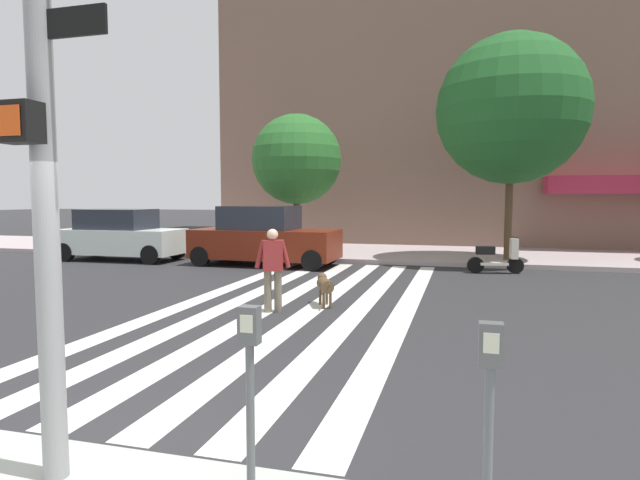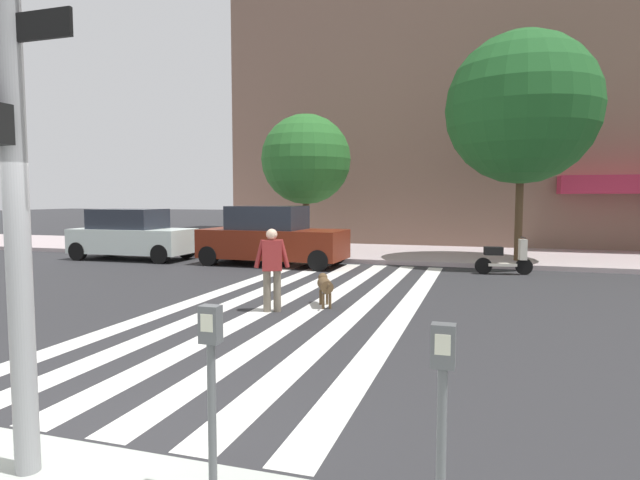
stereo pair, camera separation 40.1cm
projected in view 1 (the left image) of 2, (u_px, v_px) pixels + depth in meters
The scene contains 13 objects.
ground_plane at pixel (315, 304), 11.19m from camera, with size 160.00×160.00×0.00m, color #2B2B2D.
sidewalk_far at pixel (384, 253), 20.75m from camera, with size 80.00×6.00×0.15m, color #B2A1A3.
crosswalk_stripes at pixel (300, 303), 11.28m from camera, with size 4.95×13.29×0.01m.
traffic_light_pole at pixel (32, 12), 3.65m from camera, with size 0.74×0.46×5.80m.
parking_meter_curbside at pixel (250, 375), 3.61m from camera, with size 0.14×0.11×1.36m.
parking_meter_second_along at pixel (489, 402), 3.13m from camera, with size 0.14×0.11×1.36m.
parked_car_near_curb at pixel (120, 235), 18.93m from camera, with size 4.38×2.00×1.84m.
parked_car_behind_first at pixel (264, 238), 17.48m from camera, with size 4.86×2.13×1.97m.
parked_scooter at pixel (496, 257), 15.64m from camera, with size 1.63×0.58×1.11m.
street_tree_nearest at pixel (296, 160), 20.15m from camera, with size 3.43×3.43×5.28m.
street_tree_middle at pixel (511, 110), 17.49m from camera, with size 4.94×4.94×7.49m.
pedestrian_dog_walker at pixel (273, 265), 10.30m from camera, with size 0.68×0.38×1.64m.
dog_on_leash at pixel (325, 285), 10.90m from camera, with size 0.54×0.96×0.65m.
Camera 1 is at (3.02, -3.68, 2.24)m, focal length 29.62 mm.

